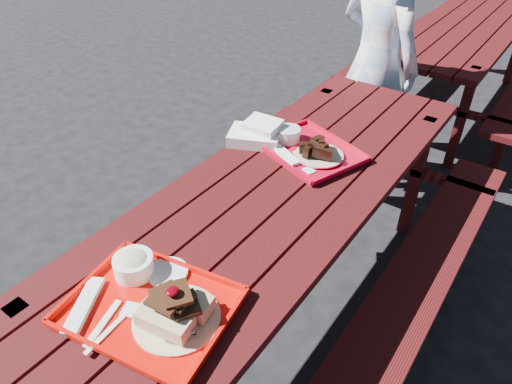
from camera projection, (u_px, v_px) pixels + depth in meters
ground at (273, 309)px, 2.28m from camera, size 60.00×60.00×0.00m
picnic_table_near at (276, 224)px, 1.95m from camera, size 1.41×2.40×0.75m
picnic_table_far at (463, 47)px, 3.78m from camera, size 1.41×2.40×0.75m
near_tray at (153, 297)px, 1.34m from camera, size 0.53×0.44×0.15m
far_tray at (307, 148)px, 2.05m from camera, size 0.52×0.47×0.07m
white_cloth at (257, 133)px, 2.12m from camera, size 0.28×0.25×0.10m
person at (376, 62)px, 2.80m from camera, size 0.69×0.56×1.63m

